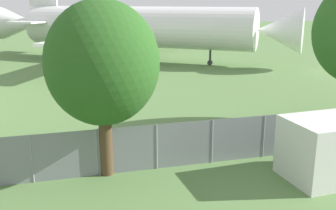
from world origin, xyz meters
name	(u,v)px	position (x,y,z in m)	size (l,w,h in m)	color
perimeter_fence	(212,141)	(0.00, 11.18, 1.01)	(56.07, 0.07, 2.02)	gray
airplane	(132,27)	(2.18, 42.71, 4.00)	(34.07, 26.88, 13.47)	white
portable_cabin	(333,148)	(4.23, 8.50, 1.25)	(4.02, 2.79, 2.51)	silver
tree_left_of_cabin	(102,64)	(-4.69, 11.22, 4.69)	(4.51, 4.51, 7.20)	#4C3823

